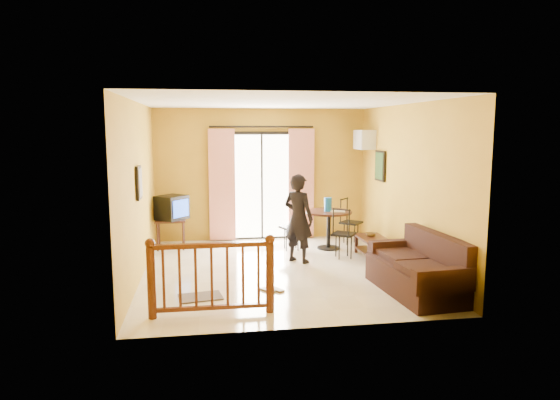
{
  "coord_description": "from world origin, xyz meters",
  "views": [
    {
      "loc": [
        -1.21,
        -8.11,
        2.38
      ],
      "look_at": [
        0.05,
        0.2,
        1.17
      ],
      "focal_mm": 32.0,
      "sensor_mm": 36.0,
      "label": 1
    }
  ],
  "objects": [
    {
      "name": "balcony_door",
      "position": [
        0.0,
        2.43,
        1.19
      ],
      "size": [
        2.25,
        0.14,
        2.46
      ],
      "color": "black",
      "rests_on": "ground"
    },
    {
      "name": "water_jug",
      "position": [
        1.18,
        1.35,
        0.9
      ],
      "size": [
        0.15,
        0.15,
        0.28
      ],
      "primitive_type": "cylinder",
      "color": "#1259B1",
      "rests_on": "dining_table"
    },
    {
      "name": "air_conditioner",
      "position": [
        2.09,
        1.95,
        2.15
      ],
      "size": [
        0.31,
        0.6,
        0.4
      ],
      "color": "silver",
      "rests_on": "room_shell"
    },
    {
      "name": "stair_balustrade",
      "position": [
        -1.15,
        -1.9,
        0.56
      ],
      "size": [
        1.63,
        0.13,
        1.04
      ],
      "color": "#471E0F",
      "rests_on": "ground"
    },
    {
      "name": "tv_table",
      "position": [
        -1.9,
        1.87,
        0.51
      ],
      "size": [
        0.59,
        0.49,
        0.59
      ],
      "color": "black",
      "rests_on": "ground"
    },
    {
      "name": "television",
      "position": [
        -1.87,
        1.86,
        0.83
      ],
      "size": [
        0.7,
        0.71,
        0.48
      ],
      "rotation": [
        0.0,
        0.0,
        0.87
      ],
      "color": "black",
      "rests_on": "tv_table"
    },
    {
      "name": "dining_table",
      "position": [
        1.21,
        1.38,
        0.6
      ],
      "size": [
        0.91,
        0.91,
        0.76
      ],
      "color": "black",
      "rests_on": "ground"
    },
    {
      "name": "doormat",
      "position": [
        -1.31,
        -1.2,
        0.01
      ],
      "size": [
        0.66,
        0.49,
        0.02
      ],
      "primitive_type": "cube",
      "rotation": [
        0.0,
        0.0,
        0.16
      ],
      "color": "#544943",
      "rests_on": "ground"
    },
    {
      "name": "botanical_print",
      "position": [
        2.22,
        1.3,
        1.65
      ],
      "size": [
        0.05,
        0.5,
        0.6
      ],
      "color": "black",
      "rests_on": "room_shell"
    },
    {
      "name": "standing_person",
      "position": [
        0.43,
        0.49,
        0.79
      ],
      "size": [
        0.68,
        0.67,
        1.59
      ],
      "primitive_type": "imported",
      "rotation": [
        0.0,
        0.0,
        2.39
      ],
      "color": "black",
      "rests_on": "ground"
    },
    {
      "name": "picture_left",
      "position": [
        -2.22,
        -0.2,
        1.55
      ],
      "size": [
        0.05,
        0.42,
        0.52
      ],
      "color": "black",
      "rests_on": "room_shell"
    },
    {
      "name": "ground",
      "position": [
        0.0,
        0.0,
        0.0
      ],
      "size": [
        5.0,
        5.0,
        0.0
      ],
      "primitive_type": "plane",
      "color": "beige",
      "rests_on": "ground"
    },
    {
      "name": "coffee_table",
      "position": [
        1.85,
        0.6,
        0.25
      ],
      "size": [
        0.47,
        0.85,
        0.38
      ],
      "color": "black",
      "rests_on": "ground"
    },
    {
      "name": "room_shell",
      "position": [
        0.0,
        0.0,
        1.7
      ],
      "size": [
        5.0,
        5.0,
        5.0
      ],
      "color": "white",
      "rests_on": "ground"
    },
    {
      "name": "sandals",
      "position": [
        -0.26,
        -1.06,
        0.01
      ],
      "size": [
        0.36,
        0.26,
        0.03
      ],
      "color": "brown",
      "rests_on": "ground"
    },
    {
      "name": "dining_chairs",
      "position": [
        1.18,
        1.24,
        0.0
      ],
      "size": [
        1.85,
        1.64,
        0.95
      ],
      "color": "black",
      "rests_on": "ground"
    },
    {
      "name": "bowl",
      "position": [
        1.85,
        0.69,
        0.41
      ],
      "size": [
        0.22,
        0.22,
        0.06
      ],
      "primitive_type": "imported",
      "rotation": [
        0.0,
        0.0,
        0.13
      ],
      "color": "brown",
      "rests_on": "coffee_table"
    },
    {
      "name": "sofa",
      "position": [
        1.86,
        -1.47,
        0.33
      ],
      "size": [
        0.99,
        1.89,
        0.87
      ],
      "rotation": [
        0.0,
        0.0,
        0.08
      ],
      "color": "black",
      "rests_on": "ground"
    },
    {
      "name": "serving_tray",
      "position": [
        1.36,
        1.28,
        0.77
      ],
      "size": [
        0.31,
        0.23,
        0.02
      ],
      "primitive_type": "cube",
      "rotation": [
        0.0,
        0.0,
        -0.19
      ],
      "color": "beige",
      "rests_on": "dining_table"
    }
  ]
}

